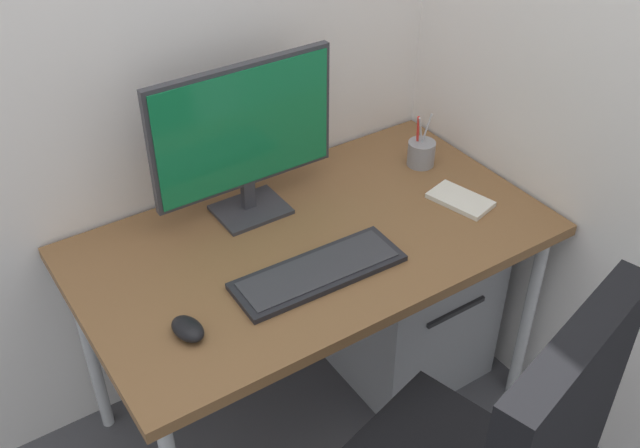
% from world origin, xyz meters
% --- Properties ---
extents(ground_plane, '(8.00, 8.00, 0.00)m').
position_xyz_m(ground_plane, '(0.00, 0.00, 0.00)').
color(ground_plane, '#4C4C51').
extents(desk, '(1.31, 0.74, 0.72)m').
position_xyz_m(desk, '(0.00, 0.00, 0.66)').
color(desk, brown).
rests_on(desk, ground_plane).
extents(filing_cabinet, '(0.45, 0.46, 0.58)m').
position_xyz_m(filing_cabinet, '(0.38, 0.01, 0.29)').
color(filing_cabinet, '#9EA0A5').
rests_on(filing_cabinet, ground_plane).
extents(monitor, '(0.55, 0.16, 0.45)m').
position_xyz_m(monitor, '(-0.08, 0.21, 0.97)').
color(monitor, '#333338').
rests_on(monitor, desk).
extents(keyboard, '(0.47, 0.17, 0.02)m').
position_xyz_m(keyboard, '(-0.08, -0.14, 0.73)').
color(keyboard, black).
rests_on(keyboard, desk).
extents(mouse, '(0.08, 0.11, 0.04)m').
position_xyz_m(mouse, '(-0.45, -0.16, 0.74)').
color(mouse, black).
rests_on(mouse, desk).
extents(pen_holder, '(0.09, 0.09, 0.18)m').
position_xyz_m(pen_holder, '(0.49, 0.13, 0.76)').
color(pen_holder, gray).
rests_on(pen_holder, desk).
extents(notebook, '(0.15, 0.20, 0.01)m').
position_xyz_m(notebook, '(0.46, -0.10, 0.73)').
color(notebook, silver).
rests_on(notebook, desk).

